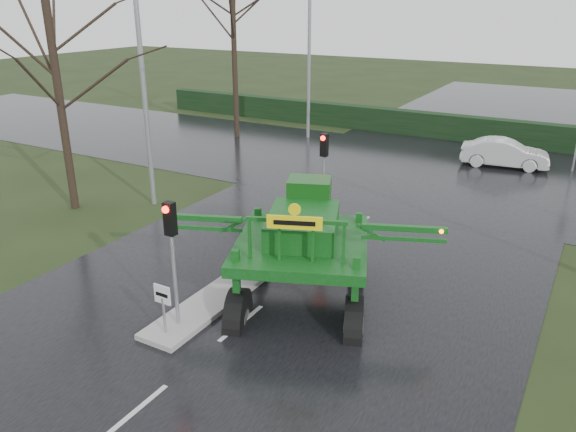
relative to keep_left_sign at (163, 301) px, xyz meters
The scene contains 14 objects.
ground 2.25m from the keep_left_sign, 49.10° to the left, with size 140.00×140.00×0.00m, color black.
road_main 11.62m from the keep_left_sign, 83.55° to the left, with size 14.00×80.00×0.02m, color black.
road_cross 17.58m from the keep_left_sign, 85.75° to the left, with size 80.00×12.00×0.02m, color black.
median_island 4.60m from the keep_left_sign, 90.00° to the left, with size 1.20×10.00×0.16m, color gray.
hedge_row 25.54m from the keep_left_sign, 87.08° to the left, with size 44.00×0.90×1.50m, color black.
keep_left_sign is the anchor object (origin of this frame).
traffic_signal_near 1.61m from the keep_left_sign, 90.00° to the left, with size 0.26×0.33×3.52m.
traffic_signal_mid 9.12m from the keep_left_sign, 90.00° to the left, with size 0.26×0.33×3.52m.
street_light_left_near 11.32m from the keep_left_sign, 132.59° to the left, with size 3.85×0.30×10.00m.
street_light_left_far 23.11m from the keep_left_sign, 107.78° to the left, with size 3.85×0.30×10.00m.
tree_left_near 12.14m from the keep_left_sign, 150.44° to the left, with size 6.30×6.30×10.85m.
tree_left_far 23.30m from the keep_left_sign, 119.87° to the left, with size 7.70×7.70×13.26m.
crop_sprayer 2.31m from the keep_left_sign, 60.43° to the left, with size 7.27×5.82×4.34m.
white_sedan 21.18m from the keep_left_sign, 77.38° to the left, with size 1.50×4.29×1.41m, color silver.
Camera 1 is at (7.47, -10.61, 8.09)m, focal length 35.00 mm.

